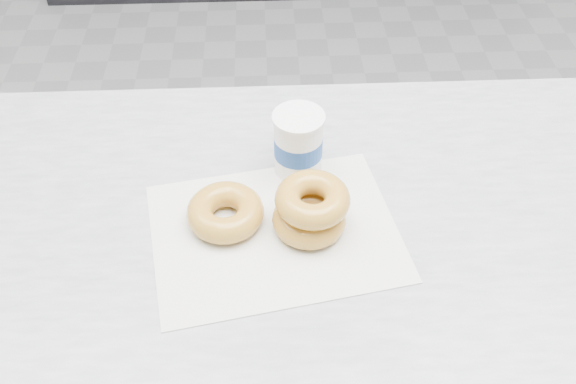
% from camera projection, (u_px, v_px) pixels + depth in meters
% --- Properties ---
extents(ground, '(5.00, 5.00, 0.00)m').
position_uv_depth(ground, '(321.00, 286.00, 1.94)').
color(ground, gray).
rests_on(ground, ground).
extents(wax_paper, '(0.38, 0.32, 0.00)m').
position_uv_depth(wax_paper, '(275.00, 232.00, 0.90)').
color(wax_paper, silver).
rests_on(wax_paper, counter).
extents(donut_single, '(0.14, 0.14, 0.04)m').
position_uv_depth(donut_single, '(225.00, 212.00, 0.90)').
color(donut_single, gold).
rests_on(donut_single, wax_paper).
extents(donut_stack, '(0.15, 0.15, 0.07)m').
position_uv_depth(donut_stack, '(311.00, 209.00, 0.88)').
color(donut_stack, gold).
rests_on(donut_stack, wax_paper).
extents(coffee_cup, '(0.09, 0.09, 0.10)m').
position_uv_depth(coffee_cup, '(298.00, 143.00, 0.96)').
color(coffee_cup, white).
rests_on(coffee_cup, counter).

